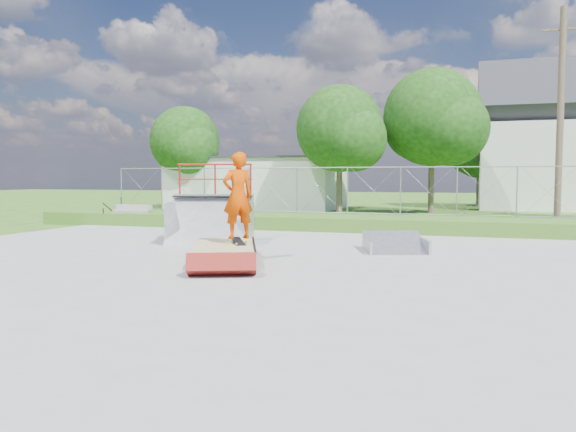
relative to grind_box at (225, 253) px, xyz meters
name	(u,v)px	position (x,y,z in m)	size (l,w,h in m)	color
ground	(240,271)	(0.80, -1.00, -0.21)	(120.00, 120.00, 0.00)	#2D621C
concrete_pad	(240,270)	(0.80, -1.00, -0.19)	(20.00, 16.00, 0.04)	gray
grass_berm	(341,223)	(0.80, 8.50, 0.04)	(24.00, 3.00, 0.50)	#2D621C
grind_box	(225,253)	(0.00, 0.00, 0.00)	(2.29, 3.05, 0.41)	maroon
quarter_pipe	(210,204)	(-1.77, 2.94, 0.95)	(2.32, 1.96, 2.32)	#979A9E
flat_bank_ramp	(395,244)	(3.45, 2.83, 0.02)	(1.48, 1.58, 0.45)	#979A9E
skateboard	(238,242)	(0.25, 0.18, 0.25)	(0.22, 0.80, 0.02)	black
skater	(238,199)	(0.25, 0.18, 1.23)	(0.71, 0.47, 1.95)	#CA3D00
concrete_stairs	(128,215)	(-7.70, 7.70, 0.19)	(1.50, 1.60, 0.80)	gray
chain_link_fence	(347,191)	(0.80, 9.50, 1.19)	(20.00, 0.06, 1.80)	gray
utility_building_flat	(259,184)	(-7.20, 21.00, 1.29)	(10.00, 6.00, 3.00)	silver
gable_house	(552,144)	(9.80, 25.00, 3.63)	(8.40, 6.08, 8.94)	silver
utility_pole	(560,119)	(8.30, 11.00, 3.79)	(0.24, 0.24, 8.00)	brown
tree_left_near	(344,131)	(-0.96, 16.83, 4.03)	(4.76, 4.48, 6.65)	brown
tree_center	(438,120)	(3.58, 18.81, 4.64)	(5.44, 5.12, 7.60)	brown
tree_left_far	(187,143)	(-10.97, 18.84, 3.73)	(4.42, 4.16, 6.18)	brown
tree_back_mid	(483,150)	(6.01, 26.85, 3.43)	(4.08, 3.84, 5.70)	brown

